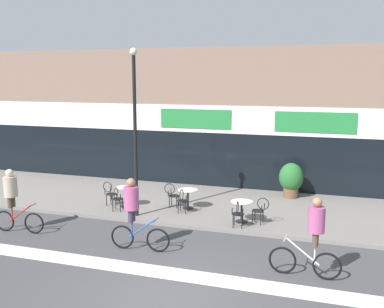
# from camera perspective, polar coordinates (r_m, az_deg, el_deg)

# --- Properties ---
(ground_plane) EXTENTS (120.00, 120.00, 0.00)m
(ground_plane) POSITION_cam_1_polar(r_m,az_deg,el_deg) (10.73, -2.95, -17.58)
(ground_plane) COLOR #424244
(sidewalk_slab) EXTENTS (40.00, 5.50, 0.12)m
(sidewalk_slab) POSITION_cam_1_polar(r_m,az_deg,el_deg) (17.21, 5.81, -6.76)
(sidewalk_slab) COLOR slate
(sidewalk_slab) RESTS_ON ground
(storefront_facade) EXTENTS (40.00, 4.06, 6.22)m
(storefront_facade) POSITION_cam_1_polar(r_m,az_deg,el_deg) (21.23, 8.70, 4.64)
(storefront_facade) COLOR #7F6656
(storefront_facade) RESTS_ON ground
(bike_lane_stripe) EXTENTS (36.00, 0.70, 0.01)m
(bike_lane_stripe) POSITION_cam_1_polar(r_m,az_deg,el_deg) (11.69, -0.87, -15.15)
(bike_lane_stripe) COLOR silver
(bike_lane_stripe) RESTS_ON ground
(bistro_table_0) EXTENTS (0.62, 0.62, 0.76)m
(bistro_table_0) POSITION_cam_1_polar(r_m,az_deg,el_deg) (17.08, -8.57, -4.89)
(bistro_table_0) COLOR black
(bistro_table_0) RESTS_ON sidewalk_slab
(bistro_table_1) EXTENTS (0.75, 0.75, 0.72)m
(bistro_table_1) POSITION_cam_1_polar(r_m,az_deg,el_deg) (16.65, -0.52, -5.21)
(bistro_table_1) COLOR black
(bistro_table_1) RESTS_ON sidewalk_slab
(bistro_table_2) EXTENTS (0.75, 0.75, 0.71)m
(bistro_table_2) POSITION_cam_1_polar(r_m,az_deg,el_deg) (15.23, 6.32, -6.71)
(bistro_table_2) COLOR black
(bistro_table_2) RESTS_ON sidewalk_slab
(cafe_chair_0_near) EXTENTS (0.44, 0.60, 0.90)m
(cafe_chair_0_near) POSITION_cam_1_polar(r_m,az_deg,el_deg) (16.54, -9.52, -5.44)
(cafe_chair_0_near) COLOR black
(cafe_chair_0_near) RESTS_ON sidewalk_slab
(cafe_chair_0_side) EXTENTS (0.60, 0.45, 0.90)m
(cafe_chair_0_side) POSITION_cam_1_polar(r_m,az_deg,el_deg) (17.38, -10.41, -4.74)
(cafe_chair_0_side) COLOR black
(cafe_chair_0_side) RESTS_ON sidewalk_slab
(cafe_chair_1_near) EXTENTS (0.41, 0.58, 0.90)m
(cafe_chair_1_near) POSITION_cam_1_polar(r_m,az_deg,el_deg) (16.08, -1.23, -5.76)
(cafe_chair_1_near) COLOR black
(cafe_chair_1_near) RESTS_ON sidewalk_slab
(cafe_chair_1_side) EXTENTS (0.59, 0.43, 0.90)m
(cafe_chair_1_side) POSITION_cam_1_polar(r_m,az_deg,el_deg) (16.85, -2.55, -5.04)
(cafe_chair_1_side) COLOR black
(cafe_chair_1_side) RESTS_ON sidewalk_slab
(cafe_chair_2_near) EXTENTS (0.43, 0.59, 0.90)m
(cafe_chair_2_near) POSITION_cam_1_polar(r_m,az_deg,el_deg) (14.64, 5.84, -7.37)
(cafe_chair_2_near) COLOR black
(cafe_chair_2_near) RESTS_ON sidewalk_slab
(cafe_chair_2_side) EXTENTS (0.59, 0.44, 0.90)m
(cafe_chair_2_side) POSITION_cam_1_polar(r_m,az_deg,el_deg) (15.11, 8.65, -6.88)
(cafe_chair_2_side) COLOR black
(cafe_chair_2_side) RESTS_ON sidewalk_slab
(planter_pot) EXTENTS (0.96, 0.96, 1.41)m
(planter_pot) POSITION_cam_1_polar(r_m,az_deg,el_deg) (18.55, 12.47, -3.13)
(planter_pot) COLOR brown
(planter_pot) RESTS_ON sidewalk_slab
(lamp_post) EXTENTS (0.26, 0.26, 5.77)m
(lamp_post) POSITION_cam_1_polar(r_m,az_deg,el_deg) (15.42, -7.26, 4.02)
(lamp_post) COLOR black
(lamp_post) RESTS_ON sidewalk_slab
(cyclist_0) EXTENTS (1.79, 0.48, 2.06)m
(cyclist_0) POSITION_cam_1_polar(r_m,az_deg,el_deg) (11.54, 15.08, -9.67)
(cyclist_0) COLOR black
(cyclist_0) RESTS_ON ground
(cyclist_1) EXTENTS (1.74, 0.54, 2.06)m
(cyclist_1) POSITION_cam_1_polar(r_m,az_deg,el_deg) (15.45, -21.80, -5.02)
(cyclist_1) COLOR black
(cyclist_1) RESTS_ON ground
(cyclist_2) EXTENTS (1.78, 0.52, 2.12)m
(cyclist_2) POSITION_cam_1_polar(r_m,az_deg,el_deg) (12.99, -7.41, -6.97)
(cyclist_2) COLOR black
(cyclist_2) RESTS_ON ground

